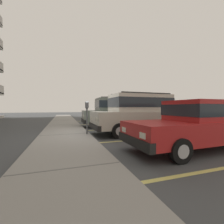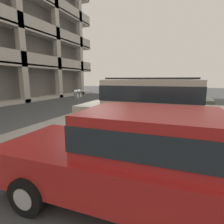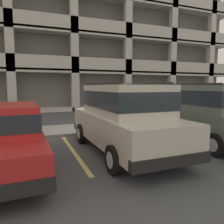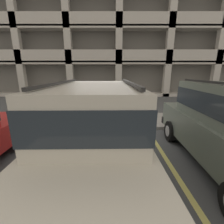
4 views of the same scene
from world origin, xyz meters
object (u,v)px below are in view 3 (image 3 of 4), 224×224
(silver_suv, at_px, (124,116))
(parking_garage, at_px, (63,29))
(dark_hatchback, at_px, (205,111))
(parking_meter_near, at_px, (95,104))
(red_sedan, at_px, (3,136))

(silver_suv, bearing_deg, parking_garage, 85.80)
(dark_hatchback, bearing_deg, parking_meter_near, 142.77)
(red_sedan, xyz_separation_m, parking_garage, (4.12, 17.05, 6.71))
(silver_suv, relative_size, parking_meter_near, 3.24)
(silver_suv, distance_m, parking_meter_near, 2.69)
(silver_suv, height_order, parking_meter_near, silver_suv)
(red_sedan, bearing_deg, parking_meter_near, 42.96)
(red_sedan, relative_size, parking_garage, 0.14)
(silver_suv, distance_m, parking_garage, 17.92)
(silver_suv, relative_size, parking_garage, 0.15)
(parking_garage, bearing_deg, red_sedan, -103.60)
(silver_suv, bearing_deg, parking_meter_near, 90.29)
(parking_garage, bearing_deg, silver_suv, -93.31)
(red_sedan, relative_size, parking_meter_near, 3.05)
(dark_hatchback, bearing_deg, parking_garage, 99.46)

